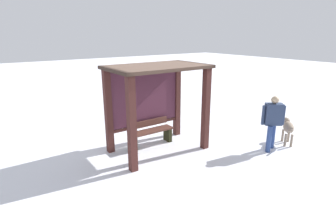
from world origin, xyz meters
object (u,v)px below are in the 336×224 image
(bus_shelter, at_px, (154,90))
(dog, at_px, (288,127))
(bench_left_inside, at_px, (151,133))
(person_walking, at_px, (273,119))

(bus_shelter, distance_m, dog, 4.29)
(bus_shelter, height_order, bench_left_inside, bus_shelter)
(bus_shelter, relative_size, person_walking, 1.67)
(bench_left_inside, xyz_separation_m, person_walking, (2.67, -2.33, 0.57))
(bus_shelter, xyz_separation_m, bench_left_inside, (0.00, 0.21, -1.38))
(bench_left_inside, relative_size, person_walking, 0.88)
(person_walking, bearing_deg, bench_left_inside, 138.92)
(dog, bearing_deg, person_walking, -179.74)
(bus_shelter, height_order, dog, bus_shelter)
(bus_shelter, xyz_separation_m, dog, (3.53, -2.11, -1.23))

